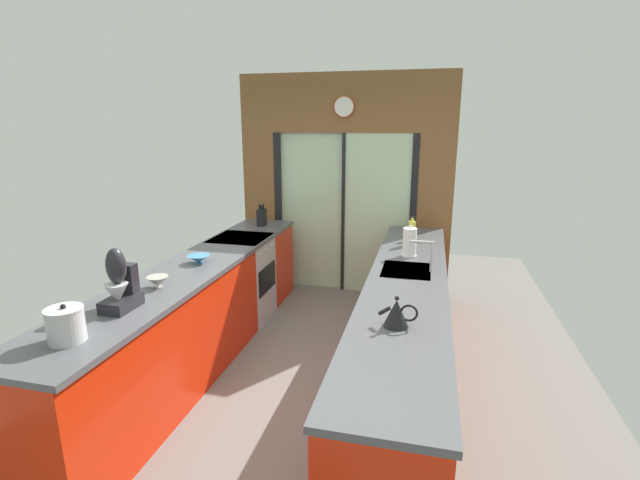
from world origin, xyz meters
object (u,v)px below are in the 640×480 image
object	(u,v)px
soap_bottle_far	(412,231)
stock_pot	(66,325)
stand_mixer	(120,286)
mixing_bowl_near	(158,282)
kettle	(397,313)
soap_bottle_near	(412,232)
paper_towel_roll	(410,242)
mixing_bowl_far	(199,259)
oven_range	(242,278)
knife_block	(262,217)

from	to	relation	value
soap_bottle_far	stock_pot	bearing A→B (deg)	-122.65
stand_mixer	stock_pot	bearing A→B (deg)	-90.00
mixing_bowl_near	kettle	size ratio (longest dim) A/B	0.67
stock_pot	soap_bottle_far	size ratio (longest dim) A/B	1.01
soap_bottle_near	paper_towel_roll	size ratio (longest dim) A/B	0.99
stand_mixer	stock_pot	xyz separation A→B (m)	(-0.00, -0.47, -0.06)
mixing_bowl_far	soap_bottle_far	world-z (taller)	soap_bottle_far
oven_range	soap_bottle_far	xyz separation A→B (m)	(1.80, 0.33, 0.56)
mixing_bowl_near	stock_pot	xyz separation A→B (m)	(-0.00, -0.88, 0.05)
soap_bottle_far	soap_bottle_near	bearing A→B (deg)	-90.00
kettle	soap_bottle_near	xyz separation A→B (m)	(-0.00, 1.97, 0.04)
paper_towel_roll	stock_pot	bearing A→B (deg)	-129.45
oven_range	soap_bottle_near	world-z (taller)	soap_bottle_near
soap_bottle_near	soap_bottle_far	world-z (taller)	soap_bottle_near
knife_block	stand_mixer	xyz separation A→B (m)	(-0.00, -2.58, 0.06)
mixing_bowl_far	paper_towel_roll	bearing A→B (deg)	20.21
oven_range	kettle	bearing A→B (deg)	-45.27
kettle	soap_bottle_near	world-z (taller)	soap_bottle_near
oven_range	stock_pot	bearing A→B (deg)	-89.57
mixing_bowl_near	kettle	world-z (taller)	kettle
stock_pot	paper_towel_roll	xyz separation A→B (m)	(1.78, 2.16, 0.03)
mixing_bowl_far	stand_mixer	distance (m)	1.04
mixing_bowl_near	soap_bottle_near	xyz separation A→B (m)	(1.78, 1.72, 0.08)
paper_towel_roll	mixing_bowl_far	bearing A→B (deg)	-159.79
oven_range	mixing_bowl_near	bearing A→B (deg)	-89.33
stock_pot	knife_block	bearing A→B (deg)	90.00
soap_bottle_near	soap_bottle_far	size ratio (longest dim) A/B	1.31
paper_towel_roll	kettle	bearing A→B (deg)	-89.92
oven_range	stock_pot	distance (m)	2.52
soap_bottle_near	paper_towel_roll	bearing A→B (deg)	-90.00
mixing_bowl_far	stand_mixer	xyz separation A→B (m)	(0.00, -1.04, 0.12)
mixing_bowl_near	stock_pot	bearing A→B (deg)	-90.00
soap_bottle_near	soap_bottle_far	bearing A→B (deg)	90.00
knife_block	kettle	bearing A→B (deg)	-53.60
stock_pot	soap_bottle_far	bearing A→B (deg)	57.35
oven_range	mixing_bowl_near	distance (m)	1.65
oven_range	stand_mixer	size ratio (longest dim) A/B	2.19
paper_towel_roll	oven_range	bearing A→B (deg)	170.90
mixing_bowl_near	paper_towel_roll	world-z (taller)	paper_towel_roll
knife_block	soap_bottle_near	bearing A→B (deg)	-14.25
stock_pot	stand_mixer	bearing A→B (deg)	90.00
knife_block	stock_pot	distance (m)	3.05
mixing_bowl_far	knife_block	world-z (taller)	knife_block
soap_bottle_near	paper_towel_roll	xyz separation A→B (m)	(-0.00, -0.44, 0.01)
mixing_bowl_far	soap_bottle_near	size ratio (longest dim) A/B	0.68
mixing_bowl_near	stand_mixer	world-z (taller)	stand_mixer
knife_block	mixing_bowl_far	bearing A→B (deg)	-90.00
stand_mixer	soap_bottle_near	size ratio (longest dim) A/B	1.45
kettle	soap_bottle_near	size ratio (longest dim) A/B	0.82
oven_range	soap_bottle_near	size ratio (longest dim) A/B	3.17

